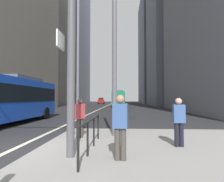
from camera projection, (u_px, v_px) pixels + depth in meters
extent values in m
plane|color=#28282B|center=(95.00, 111.00, 26.52)|extent=(160.00, 160.00, 0.00)
cube|color=gray|center=(187.00, 161.00, 5.26)|extent=(9.00, 10.00, 0.15)
cube|color=beige|center=(103.00, 108.00, 36.50)|extent=(0.20, 80.00, 0.01)
cube|color=gray|center=(49.00, 27.00, 52.47)|extent=(10.11, 18.10, 41.64)
cube|color=slate|center=(72.00, 41.00, 75.47)|extent=(10.77, 21.85, 47.46)
cube|color=slate|center=(176.00, 0.00, 48.57)|extent=(12.75, 16.41, 52.67)
cube|color=slate|center=(159.00, 50.00, 70.87)|extent=(13.43, 23.38, 38.28)
cube|color=blue|center=(8.00, 99.00, 13.28)|extent=(2.64, 11.04, 2.75)
cube|color=black|center=(8.00, 94.00, 13.30)|extent=(2.68, 10.82, 1.10)
cube|color=#4C4C51|center=(21.00, 79.00, 14.99)|extent=(1.80, 3.98, 0.30)
cylinder|color=black|center=(46.00, 113.00, 16.67)|extent=(0.31, 1.00, 1.00)
cylinder|color=black|center=(19.00, 113.00, 16.83)|extent=(0.31, 1.00, 1.00)
cube|color=#198456|center=(119.00, 98.00, 41.88)|extent=(2.67, 10.56, 2.75)
cube|color=black|center=(119.00, 97.00, 41.90)|extent=(2.70, 10.35, 1.10)
cube|color=#4C4C51|center=(119.00, 91.00, 40.37)|extent=(1.81, 3.81, 0.30)
cylinder|color=black|center=(114.00, 104.00, 45.28)|extent=(0.32, 1.00, 1.00)
cylinder|color=black|center=(125.00, 104.00, 45.11)|extent=(0.32, 1.00, 1.00)
cylinder|color=black|center=(112.00, 105.00, 38.57)|extent=(0.32, 1.00, 1.00)
cylinder|color=black|center=(125.00, 105.00, 38.40)|extent=(0.32, 1.00, 1.00)
cube|color=maroon|center=(101.00, 101.00, 61.80)|extent=(2.00, 4.67, 1.10)
cube|color=black|center=(101.00, 98.00, 61.98)|extent=(1.61, 2.55, 0.52)
cylinder|color=black|center=(104.00, 103.00, 60.22)|extent=(0.25, 0.65, 0.64)
cylinder|color=black|center=(98.00, 103.00, 60.23)|extent=(0.25, 0.65, 0.64)
cylinder|color=black|center=(104.00, 103.00, 63.34)|extent=(0.25, 0.65, 0.64)
cylinder|color=black|center=(99.00, 103.00, 63.35)|extent=(0.25, 0.65, 0.64)
cube|color=#B2A899|center=(118.00, 101.00, 54.79)|extent=(1.93, 4.18, 1.10)
cube|color=black|center=(118.00, 99.00, 54.67)|extent=(1.58, 2.28, 0.52)
cylinder|color=black|center=(114.00, 103.00, 56.18)|extent=(0.24, 0.65, 0.64)
cylinder|color=black|center=(121.00, 103.00, 56.15)|extent=(0.24, 0.65, 0.64)
cylinder|color=black|center=(114.00, 104.00, 53.39)|extent=(0.24, 0.65, 0.64)
cylinder|color=black|center=(121.00, 104.00, 53.36)|extent=(0.24, 0.65, 0.64)
cube|color=gold|center=(121.00, 102.00, 51.46)|extent=(1.88, 4.38, 1.10)
cube|color=black|center=(121.00, 99.00, 51.34)|extent=(1.55, 2.38, 0.52)
cylinder|color=black|center=(117.00, 104.00, 52.95)|extent=(0.23, 0.64, 0.64)
cylinder|color=black|center=(124.00, 104.00, 52.89)|extent=(0.23, 0.64, 0.64)
cylinder|color=black|center=(117.00, 104.00, 50.00)|extent=(0.23, 0.64, 0.64)
cylinder|color=black|center=(124.00, 104.00, 49.94)|extent=(0.23, 0.64, 0.64)
cylinder|color=#515156|center=(71.00, 49.00, 5.50)|extent=(0.22, 0.22, 6.00)
cube|color=white|center=(61.00, 40.00, 5.34)|extent=(0.04, 0.60, 0.44)
cylinder|color=#56565B|center=(114.00, 44.00, 8.56)|extent=(0.20, 0.20, 8.00)
cylinder|color=black|center=(78.00, 150.00, 4.30)|extent=(0.06, 0.06, 0.95)
cylinder|color=black|center=(88.00, 139.00, 5.46)|extent=(0.06, 0.06, 0.95)
cylinder|color=black|center=(94.00, 132.00, 6.62)|extent=(0.06, 0.06, 0.95)
cylinder|color=black|center=(98.00, 127.00, 7.77)|extent=(0.06, 0.06, 0.95)
cylinder|color=black|center=(91.00, 120.00, 6.05)|extent=(0.06, 3.48, 0.06)
cylinder|color=#423D38|center=(81.00, 128.00, 8.06)|extent=(0.15, 0.15, 0.78)
cylinder|color=#423D38|center=(78.00, 128.00, 7.93)|extent=(0.15, 0.15, 0.78)
cube|color=#B73D42|center=(80.00, 111.00, 8.02)|extent=(0.41, 0.45, 0.60)
sphere|color=brown|center=(80.00, 101.00, 8.03)|extent=(0.22, 0.22, 0.22)
cylinder|color=#423D38|center=(117.00, 144.00, 5.12)|extent=(0.15, 0.15, 0.83)
cylinder|color=#423D38|center=(123.00, 144.00, 5.09)|extent=(0.15, 0.15, 0.83)
cube|color=#38568E|center=(120.00, 116.00, 5.13)|extent=(0.41, 0.29, 0.64)
sphere|color=#9E7556|center=(120.00, 99.00, 5.15)|extent=(0.23, 0.23, 0.23)
cylinder|color=black|center=(177.00, 135.00, 6.54)|extent=(0.15, 0.15, 0.79)
cylinder|color=black|center=(181.00, 135.00, 6.54)|extent=(0.15, 0.15, 0.79)
cube|color=#38568E|center=(179.00, 114.00, 6.56)|extent=(0.39, 0.25, 0.61)
sphere|color=tan|center=(179.00, 101.00, 6.58)|extent=(0.22, 0.22, 0.22)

